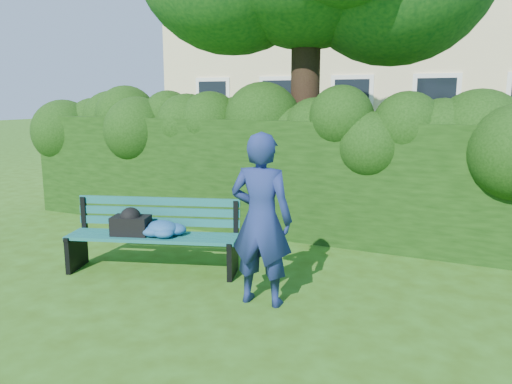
% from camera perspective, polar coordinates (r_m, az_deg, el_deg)
% --- Properties ---
extents(ground, '(80.00, 80.00, 0.00)m').
position_cam_1_polar(ground, '(6.10, -2.42, -9.77)').
color(ground, '#315210').
rests_on(ground, ground).
extents(hedge, '(10.00, 1.00, 1.80)m').
position_cam_1_polar(hedge, '(7.83, 4.97, 1.62)').
color(hedge, black).
rests_on(hedge, ground).
extents(park_bench, '(2.16, 1.17, 0.89)m').
position_cam_1_polar(park_bench, '(6.32, -11.84, -4.44)').
color(park_bench, '#0F4E4F').
rests_on(park_bench, ground).
extents(man_reading, '(0.69, 0.49, 1.81)m').
position_cam_1_polar(man_reading, '(5.13, 0.60, -3.18)').
color(man_reading, navy).
rests_on(man_reading, ground).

